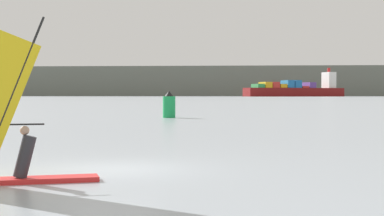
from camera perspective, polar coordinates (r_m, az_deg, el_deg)
ground_plane at (r=16.54m, az=-7.77°, el=-5.95°), size 4000.00×4000.00×0.00m
windsurfer at (r=14.38m, az=-17.37°, el=-3.02°), size 4.12×1.28×4.11m
cargo_ship at (r=805.77m, az=10.02°, el=1.78°), size 143.13×65.50×39.53m
distant_headland at (r=1192.99m, az=8.65°, el=2.37°), size 1119.83×566.51×50.07m
channel_buoy at (r=53.24m, az=-2.25°, el=0.24°), size 1.15×1.15×2.45m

